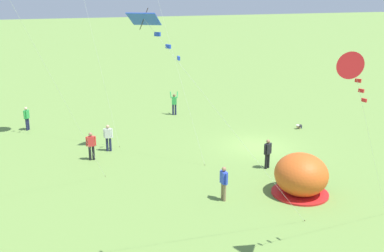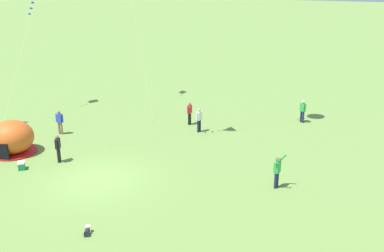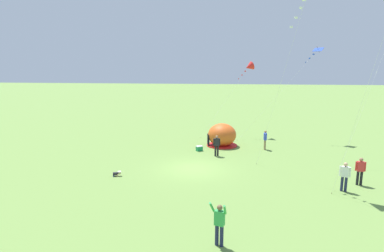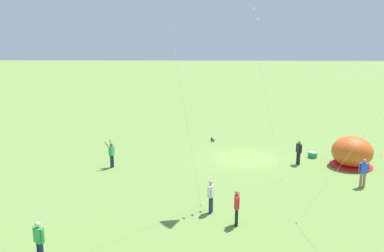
{
  "view_description": "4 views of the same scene",
  "coord_description": "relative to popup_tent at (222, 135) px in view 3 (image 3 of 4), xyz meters",
  "views": [
    {
      "loc": [
        -24.17,
        13.82,
        9.7
      ],
      "look_at": [
        -1.96,
        5.31,
        2.51
      ],
      "focal_mm": 42.0,
      "sensor_mm": 36.0,
      "label": 1
    },
    {
      "loc": [
        12.58,
        -18.98,
        10.99
      ],
      "look_at": [
        3.86,
        4.39,
        2.17
      ],
      "focal_mm": 42.0,
      "sensor_mm": 36.0,
      "label": 2
    },
    {
      "loc": [
        20.15,
        3.3,
        6.79
      ],
      "look_at": [
        0.73,
        0.0,
        3.21
      ],
      "focal_mm": 28.0,
      "sensor_mm": 36.0,
      "label": 3
    },
    {
      "loc": [
        2.71,
        26.48,
        8.32
      ],
      "look_at": [
        3.75,
        4.66,
        3.42
      ],
      "focal_mm": 35.0,
      "sensor_mm": 36.0,
      "label": 4
    }
  ],
  "objects": [
    {
      "name": "toddler_crawling",
      "position": [
        9.43,
        -6.25,
        -0.82
      ],
      "size": [
        0.38,
        0.55,
        0.32
      ],
      "color": "black",
      "rests_on": "ground"
    },
    {
      "name": "popup_tent",
      "position": [
        0.0,
        0.0,
        0.0
      ],
      "size": [
        2.81,
        2.81,
        2.1
      ],
      "color": "#D8591E",
      "rests_on": "ground"
    },
    {
      "name": "ground_plane",
      "position": [
        7.04,
        -1.5,
        -1.0
      ],
      "size": [
        300.0,
        300.0,
        0.0
      ],
      "primitive_type": "plane",
      "color": "olive"
    },
    {
      "name": "person_with_toddler",
      "position": [
        0.74,
        3.85,
        -0.03
      ],
      "size": [
        0.59,
        0.26,
        1.72
      ],
      "color": "#8C7251",
      "rests_on": "ground"
    },
    {
      "name": "kite_red",
      "position": [
        -5.65,
        2.35,
        6.31
      ],
      "size": [
        3.16,
        5.51,
        7.88
      ],
      "color": "silver",
      "rests_on": "ground"
    },
    {
      "name": "kite_blue",
      "position": [
        -4.22,
        8.59,
        7.59
      ],
      "size": [
        2.43,
        8.08,
        9.23
      ],
      "color": "silver",
      "rests_on": "ground"
    },
    {
      "name": "person_arms_raised",
      "position": [
        16.34,
        1.04,
        0.0
      ],
      "size": [
        0.58,
        0.7,
        1.89
      ],
      "color": "#1E2347",
      "rests_on": "ground"
    },
    {
      "name": "person_strolling",
      "position": [
        3.55,
        -0.18,
        -0.03
      ],
      "size": [
        0.36,
        0.56,
        1.72
      ],
      "color": "black",
      "rests_on": "ground"
    },
    {
      "name": "person_center_field",
      "position": [
        8.45,
        8.92,
        -0.03
      ],
      "size": [
        0.27,
        0.59,
        1.72
      ],
      "color": "black",
      "rests_on": "ground"
    },
    {
      "name": "cooler_box",
      "position": [
        2.14,
        -1.81,
        -0.78
      ],
      "size": [
        0.61,
        0.64,
        0.44
      ],
      "color": "#1E8C4C",
      "rests_on": "ground"
    },
    {
      "name": "person_watching_sky",
      "position": [
        9.63,
        7.68,
        -0.03
      ],
      "size": [
        0.35,
        0.56,
        1.72
      ],
      "color": "#1E2347",
      "rests_on": "ground"
    }
  ]
}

